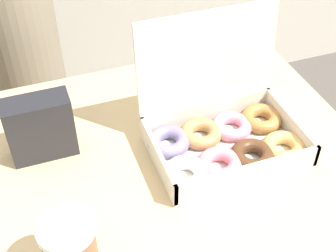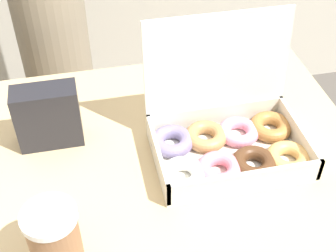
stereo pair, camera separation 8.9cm
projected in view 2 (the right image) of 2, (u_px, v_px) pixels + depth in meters
donut_box at (225, 139)px, 0.93m from camera, size 0.33×0.23×0.26m
coffee_cup at (51, 238)px, 0.72m from camera, size 0.09×0.09×0.12m
napkin_holder at (46, 117)px, 0.94m from camera, size 0.13×0.06×0.13m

